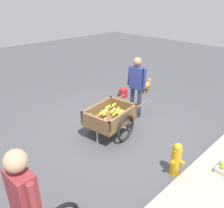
# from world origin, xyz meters

# --- Properties ---
(ground_plane) EXTENTS (24.00, 24.00, 0.00)m
(ground_plane) POSITION_xyz_m (0.00, 0.00, 0.00)
(ground_plane) COLOR #47474C
(fruit_cart) EXTENTS (1.75, 1.05, 0.70)m
(fruit_cart) POSITION_xyz_m (0.15, 0.05, 0.44)
(fruit_cart) COLOR brown
(fruit_cart) RESTS_ON ground
(vendor_person) EXTENTS (0.25, 0.54, 1.62)m
(vendor_person) POSITION_xyz_m (-0.98, -0.14, 0.97)
(vendor_person) COLOR #333851
(vendor_person) RESTS_ON ground
(cyclist_person) EXTENTS (0.23, 0.55, 1.71)m
(cyclist_person) POSITION_xyz_m (2.82, 1.56, 1.03)
(cyclist_person) COLOR #333851
(cyclist_person) RESTS_ON ground
(dog) EXTENTS (0.61, 0.37, 0.40)m
(dog) POSITION_xyz_m (-2.62, -1.00, 0.27)
(dog) COLOR #AD7A38
(dog) RESTS_ON ground
(fire_hydrant) EXTENTS (0.25, 0.25, 0.67)m
(fire_hydrant) POSITION_xyz_m (0.24, 1.86, 0.33)
(fire_hydrant) COLOR gold
(fire_hydrant) RESTS_ON ground
(plastic_bucket) EXTENTS (0.29, 0.29, 0.26)m
(plastic_bucket) POSITION_xyz_m (-1.71, -1.29, 0.13)
(plastic_bucket) COLOR #B21E1E
(plastic_bucket) RESTS_ON ground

